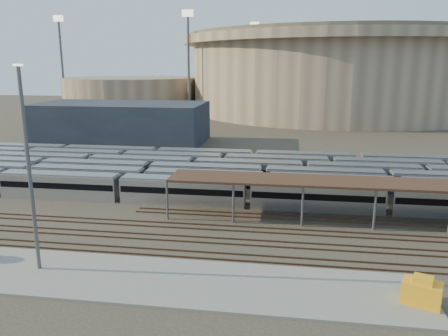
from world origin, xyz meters
TOP-DOWN VIEW (x-y plane):
  - ground at (0.00, 0.00)m, footprint 420.00×420.00m
  - apron at (-5.00, -15.00)m, footprint 50.00×9.00m
  - subway_trains at (2.67, 18.50)m, footprint 126.20×23.90m
  - inspection_shed at (22.00, 4.00)m, footprint 60.30×6.00m
  - empty_tracks at (0.00, -5.00)m, footprint 170.00×9.62m
  - stadium at (25.00, 140.00)m, footprint 124.00×124.00m
  - secondary_arena at (-60.00, 130.00)m, footprint 56.00×56.00m
  - service_building at (-35.00, 55.00)m, footprint 42.00×20.00m
  - floodlight_0 at (-30.00, 110.00)m, footprint 4.00×1.00m
  - floodlight_1 at (-85.00, 120.00)m, footprint 4.00×1.00m
  - floodlight_3 at (-10.00, 160.00)m, footprint 4.00×1.00m
  - yard_light_pole at (-16.47, -14.54)m, footprint 0.81×0.36m
  - yellow_equipment at (18.50, -15.83)m, footprint 3.56×2.92m

SIDE VIEW (x-z plane):
  - ground at x=0.00m, z-range 0.00..0.00m
  - empty_tracks at x=0.00m, z-range 0.00..0.18m
  - apron at x=-5.00m, z-range 0.00..0.20m
  - yellow_equipment at x=18.50m, z-range 0.20..2.12m
  - subway_trains at x=2.67m, z-range 0.00..3.60m
  - inspection_shed at x=22.00m, z-range 2.33..7.63m
  - service_building at x=-35.00m, z-range 0.00..10.00m
  - secondary_arena at x=-60.00m, z-range 0.00..14.00m
  - yard_light_pole at x=-16.47m, z-range 0.28..19.71m
  - stadium at x=25.00m, z-range 0.22..32.72m
  - floodlight_0 at x=-30.00m, z-range 1.45..39.85m
  - floodlight_1 at x=-85.00m, z-range 1.45..39.85m
  - floodlight_3 at x=-10.00m, z-range 1.45..39.85m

